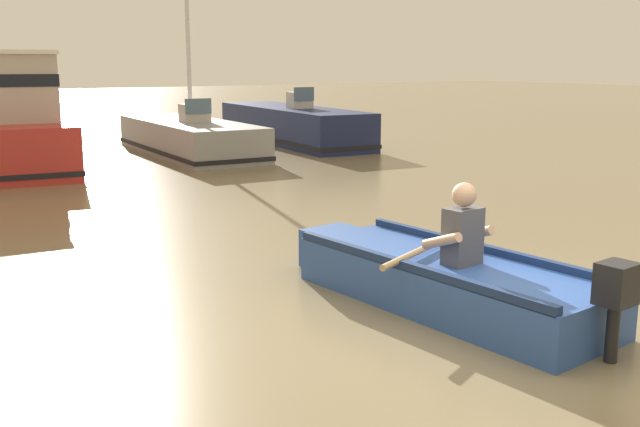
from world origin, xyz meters
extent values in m
plane|color=#7A6B4C|center=(0.00, 0.00, 0.00)|extent=(120.00, 120.00, 0.00)
cube|color=#2D519E|center=(0.26, 0.87, 0.22)|extent=(1.38, 3.19, 0.44)
cube|color=#2D519E|center=(0.10, 2.59, 0.22)|extent=(0.64, 0.45, 0.42)
cube|color=navy|center=(-0.25, 0.82, 0.47)|extent=(0.36, 3.03, 0.08)
cube|color=navy|center=(0.77, 0.92, 0.47)|extent=(0.36, 3.03, 0.08)
cube|color=#3C62B2|center=(0.27, 0.77, 0.40)|extent=(1.03, 0.37, 0.06)
cylinder|color=black|center=(0.41, -0.77, 0.27)|extent=(0.11, 0.11, 0.54)
cube|color=black|center=(0.41, -0.77, 0.62)|extent=(0.30, 0.26, 0.32)
cube|color=#4C4C51|center=(0.27, 0.72, 0.70)|extent=(0.36, 0.25, 0.52)
sphere|color=tan|center=(0.27, 0.72, 1.08)|extent=(0.22, 0.22, 0.22)
cylinder|color=tan|center=(0.05, 0.75, 0.68)|extent=(0.13, 0.43, 0.23)
cylinder|color=tan|center=(0.49, 0.79, 0.68)|extent=(0.13, 0.43, 0.23)
cylinder|color=tan|center=(0.38, 1.23, 0.50)|extent=(1.86, 0.85, 0.06)
cube|color=#B72D28|center=(-1.26, 12.77, 0.53)|extent=(2.61, 5.85, 1.05)
cube|color=black|center=(-1.26, 12.77, 0.18)|extent=(2.65, 5.89, 0.10)
cube|color=#B2ADA3|center=(-1.32, 12.26, 1.72)|extent=(1.79, 2.54, 1.33)
cube|color=black|center=(-1.32, 12.26, 1.89)|extent=(1.83, 2.57, 0.24)
cube|color=white|center=(-1.32, 12.26, 2.43)|extent=(1.88, 2.67, 0.08)
cube|color=gray|center=(2.82, 13.01, 0.40)|extent=(2.16, 5.85, 0.81)
cube|color=black|center=(2.82, 13.01, 0.14)|extent=(2.20, 5.89, 0.10)
cube|color=#B2ADA3|center=(2.80, 12.58, 1.03)|extent=(0.68, 0.53, 0.44)
cube|color=slate|center=(2.78, 12.32, 1.21)|extent=(0.65, 0.07, 0.36)
cylinder|color=silver|center=(2.81, 12.87, 2.46)|extent=(0.10, 0.10, 3.31)
cube|color=#19234C|center=(6.25, 13.81, 0.49)|extent=(2.27, 6.74, 0.99)
cube|color=black|center=(6.25, 13.81, 0.17)|extent=(2.32, 6.79, 0.10)
cube|color=beige|center=(6.20, 13.31, 1.21)|extent=(0.63, 0.55, 0.44)
cube|color=slate|center=(6.18, 13.05, 1.39)|extent=(0.59, 0.09, 0.36)
camera|label=1|loc=(-4.28, -3.97, 2.24)|focal=41.11mm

